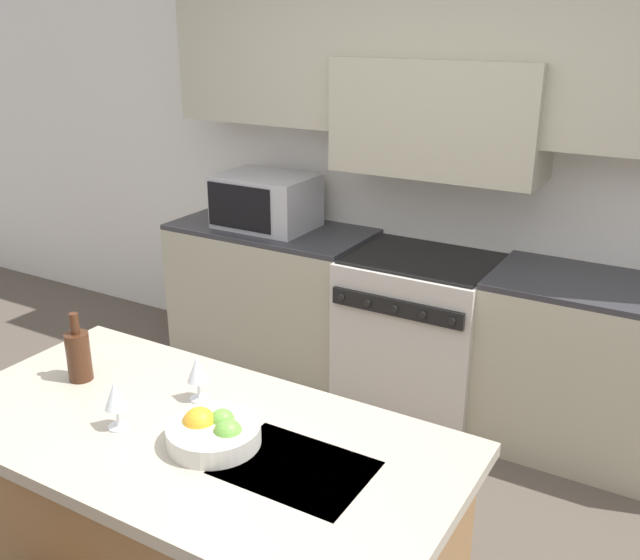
# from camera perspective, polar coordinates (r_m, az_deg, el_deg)

# --- Properties ---
(back_cabinetry) EXTENTS (10.00, 0.46, 2.70)m
(back_cabinetry) POSITION_cam_1_polar(r_m,az_deg,el_deg) (4.02, 10.29, 12.02)
(back_cabinetry) COLOR silver
(back_cabinetry) RESTS_ON ground_plane
(back_counter) EXTENTS (3.28, 0.62, 0.93)m
(back_counter) POSITION_cam_1_polar(r_m,az_deg,el_deg) (4.11, 8.06, -4.05)
(back_counter) COLOR #B2AD93
(back_counter) RESTS_ON ground_plane
(range_stove) EXTENTS (0.80, 0.70, 0.91)m
(range_stove) POSITION_cam_1_polar(r_m,az_deg,el_deg) (4.09, 7.94, -4.26)
(range_stove) COLOR beige
(range_stove) RESTS_ON ground_plane
(microwave) EXTENTS (0.57, 0.43, 0.32)m
(microwave) POSITION_cam_1_polar(r_m,az_deg,el_deg) (4.37, -4.34, 6.32)
(microwave) COLOR #B7B7BC
(microwave) RESTS_ON back_counter
(kitchen_island) EXTENTS (1.78, 0.87, 0.89)m
(kitchen_island) POSITION_cam_1_polar(r_m,az_deg,el_deg) (2.65, -9.61, -19.88)
(kitchen_island) COLOR olive
(kitchen_island) RESTS_ON ground_plane
(wine_bottle) EXTENTS (0.09, 0.09, 0.26)m
(wine_bottle) POSITION_cam_1_polar(r_m,az_deg,el_deg) (2.75, -18.76, -5.67)
(wine_bottle) COLOR #422314
(wine_bottle) RESTS_ON kitchen_island
(wine_glass_near) EXTENTS (0.08, 0.08, 0.17)m
(wine_glass_near) POSITION_cam_1_polar(r_m,az_deg,el_deg) (2.40, -16.05, -8.97)
(wine_glass_near) COLOR white
(wine_glass_near) RESTS_ON kitchen_island
(wine_glass_far) EXTENTS (0.08, 0.08, 0.17)m
(wine_glass_far) POSITION_cam_1_polar(r_m,az_deg,el_deg) (2.51, -9.77, -7.13)
(wine_glass_far) COLOR white
(wine_glass_far) RESTS_ON kitchen_island
(fruit_bowl) EXTENTS (0.30, 0.30, 0.11)m
(fruit_bowl) POSITION_cam_1_polar(r_m,az_deg,el_deg) (2.30, -8.53, -11.91)
(fruit_bowl) COLOR silver
(fruit_bowl) RESTS_ON kitchen_island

